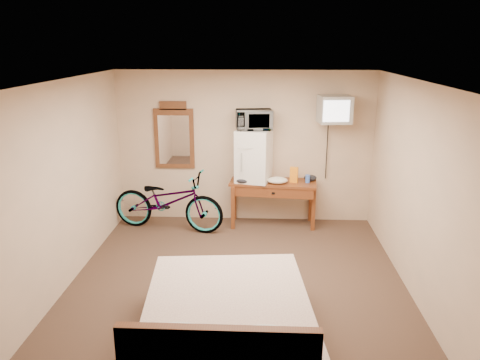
% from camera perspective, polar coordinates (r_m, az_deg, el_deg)
% --- Properties ---
extents(room, '(4.60, 4.64, 2.50)m').
position_cam_1_polar(room, '(5.51, -0.37, -1.16)').
color(room, '#483424').
rests_on(room, ground).
extents(desk, '(1.43, 0.67, 0.75)m').
position_cam_1_polar(desk, '(7.60, 4.05, -1.08)').
color(desk, brown).
rests_on(desk, floor).
extents(mini_fridge, '(0.62, 0.60, 0.84)m').
position_cam_1_polar(mini_fridge, '(7.51, 1.69, 3.01)').
color(mini_fridge, white).
rests_on(mini_fridge, desk).
extents(microwave, '(0.60, 0.45, 0.31)m').
position_cam_1_polar(microwave, '(7.40, 1.72, 7.36)').
color(microwave, white).
rests_on(microwave, mini_fridge).
extents(snack_bag, '(0.14, 0.10, 0.25)m').
position_cam_1_polar(snack_bag, '(7.54, 6.59, 0.64)').
color(snack_bag, orange).
rests_on(snack_bag, desk).
extents(blue_cup, '(0.07, 0.07, 0.13)m').
position_cam_1_polar(blue_cup, '(7.57, 8.25, 0.15)').
color(blue_cup, '#3E6CD5').
rests_on(blue_cup, desk).
extents(cloth_cream, '(0.33, 0.25, 0.10)m').
position_cam_1_polar(cloth_cream, '(7.48, 4.57, -0.03)').
color(cloth_cream, white).
rests_on(cloth_cream, desk).
extents(cloth_dark_a, '(0.25, 0.19, 0.09)m').
position_cam_1_polar(cloth_dark_a, '(7.47, 0.44, -0.03)').
color(cloth_dark_a, black).
rests_on(cloth_dark_a, desk).
extents(cloth_dark_b, '(0.21, 0.17, 0.09)m').
position_cam_1_polar(cloth_dark_b, '(7.69, 8.57, 0.27)').
color(cloth_dark_b, black).
rests_on(cloth_dark_b, desk).
extents(crt_television, '(0.52, 0.60, 0.42)m').
position_cam_1_polar(crt_television, '(7.42, 11.44, 8.44)').
color(crt_television, black).
rests_on(crt_television, room).
extents(wall_mirror, '(0.65, 0.04, 1.11)m').
position_cam_1_polar(wall_mirror, '(7.80, -8.03, 5.31)').
color(wall_mirror, brown).
rests_on(wall_mirror, room).
extents(bicycle, '(1.92, 0.98, 0.96)m').
position_cam_1_polar(bicycle, '(7.56, -8.76, -2.54)').
color(bicycle, black).
rests_on(bicycle, floor).
extents(bed, '(1.77, 2.23, 0.90)m').
position_cam_1_polar(bed, '(4.69, -1.56, -17.60)').
color(bed, brown).
rests_on(bed, floor).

